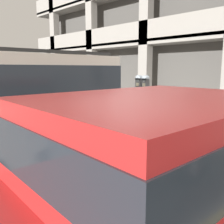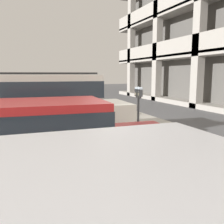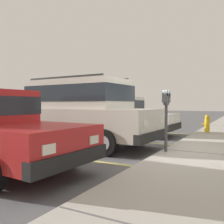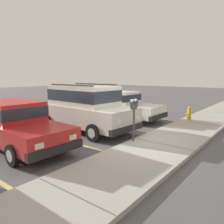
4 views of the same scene
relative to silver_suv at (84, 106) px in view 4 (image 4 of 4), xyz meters
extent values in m
cube|color=#565659|center=(0.04, 2.39, -1.14)|extent=(80.00, 80.00, 0.10)
cube|color=#ADA89E|center=(0.04, 3.69, -1.03)|extent=(40.00, 2.20, 0.12)
cube|color=#606060|center=(-7.96, 3.69, -0.97)|extent=(0.03, 2.16, 0.00)
cube|color=#606060|center=(-3.96, 3.69, -0.97)|extent=(0.03, 2.16, 0.00)
cube|color=#606060|center=(0.04, 3.69, -0.97)|extent=(0.03, 2.16, 0.00)
cube|color=#606060|center=(4.04, 3.69, -0.97)|extent=(0.03, 2.16, 0.00)
cube|color=#DBD16B|center=(-4.49, 0.99, -1.08)|extent=(0.12, 4.80, 0.01)
cube|color=#DBD16B|center=(-1.47, 0.99, -1.08)|extent=(0.12, 4.80, 0.01)
cube|color=#DBD16B|center=(1.55, 0.99, -1.08)|extent=(0.12, 4.80, 0.01)
cube|color=beige|center=(0.00, 0.02, -0.36)|extent=(2.06, 4.78, 0.80)
cube|color=beige|center=(0.00, -0.03, 0.46)|extent=(1.76, 2.99, 0.84)
cube|color=#232B33|center=(0.00, -0.03, 0.48)|extent=(1.78, 3.01, 0.46)
cube|color=black|center=(0.11, 2.33, -0.64)|extent=(1.88, 0.25, 0.24)
cube|color=black|center=(-0.11, -2.29, -0.64)|extent=(1.88, 0.25, 0.24)
cube|color=silver|center=(0.68, 2.35, -0.28)|extent=(0.24, 0.04, 0.14)
cube|color=silver|center=(-0.45, 2.41, -0.28)|extent=(0.24, 0.04, 0.14)
cylinder|color=black|center=(0.97, 1.43, -0.76)|extent=(0.23, 0.67, 0.66)
cylinder|color=#B2B2B7|center=(0.97, 1.43, -0.76)|extent=(0.24, 0.37, 0.36)
cylinder|color=black|center=(-0.83, 1.52, -0.76)|extent=(0.23, 0.67, 0.66)
cylinder|color=#B2B2B7|center=(-0.83, 1.52, -0.76)|extent=(0.24, 0.37, 0.36)
cylinder|color=black|center=(0.83, -1.48, -0.76)|extent=(0.23, 0.67, 0.66)
cylinder|color=#B2B2B7|center=(0.83, -1.48, -0.76)|extent=(0.24, 0.37, 0.36)
cylinder|color=black|center=(-0.97, -1.39, -0.76)|extent=(0.23, 0.67, 0.66)
cylinder|color=#B2B2B7|center=(-0.97, -1.39, -0.76)|extent=(0.24, 0.37, 0.36)
cube|color=black|center=(0.69, -0.06, 0.92)|extent=(0.18, 2.62, 0.05)
cube|color=black|center=(-0.69, 0.01, 0.92)|extent=(0.18, 2.62, 0.05)
cube|color=silver|center=(-3.04, -0.08, -0.49)|extent=(1.74, 4.42, 0.60)
cube|color=silver|center=(-3.04, -0.38, 0.13)|extent=(1.52, 1.99, 0.64)
cube|color=#232B33|center=(-3.04, -0.38, 0.15)|extent=(1.54, 2.02, 0.35)
cube|color=black|center=(-3.01, 2.08, -0.67)|extent=(1.74, 0.18, 0.24)
cube|color=black|center=(-3.06, -2.24, -0.67)|extent=(1.74, 0.18, 0.24)
cube|color=silver|center=(-2.49, 2.12, -0.43)|extent=(0.24, 0.03, 0.14)
cube|color=silver|center=(-3.54, 2.13, -0.43)|extent=(0.24, 0.03, 0.14)
cylinder|color=black|center=(-2.19, 1.27, -0.79)|extent=(0.17, 0.60, 0.60)
cylinder|color=#B2B2B7|center=(-2.19, 1.27, -0.79)|extent=(0.18, 0.33, 0.33)
cylinder|color=black|center=(-3.85, 1.29, -0.79)|extent=(0.17, 0.60, 0.60)
cylinder|color=#B2B2B7|center=(-3.85, 1.29, -0.79)|extent=(0.18, 0.33, 0.33)
cylinder|color=black|center=(-2.22, -1.45, -0.79)|extent=(0.17, 0.60, 0.60)
cylinder|color=#B2B2B7|center=(-2.22, -1.45, -0.79)|extent=(0.18, 0.33, 0.33)
cylinder|color=black|center=(-3.88, -1.44, -0.79)|extent=(0.17, 0.60, 0.60)
cylinder|color=#B2B2B7|center=(-3.88, -1.44, -0.79)|extent=(0.18, 0.33, 0.33)
cube|color=red|center=(3.02, -0.08, -0.49)|extent=(1.90, 4.47, 0.60)
cube|color=red|center=(3.01, -0.38, 0.13)|extent=(1.59, 2.05, 0.64)
cube|color=#232B33|center=(3.01, -0.38, 0.15)|extent=(1.61, 2.07, 0.35)
cube|color=black|center=(3.12, 2.08, -0.67)|extent=(1.74, 0.24, 0.24)
cube|color=silver|center=(3.65, 2.10, -0.43)|extent=(0.24, 0.04, 0.14)
cube|color=silver|center=(2.60, 2.15, -0.43)|extent=(0.24, 0.04, 0.14)
cylinder|color=black|center=(3.92, 1.24, -0.79)|extent=(0.19, 0.61, 0.60)
cylinder|color=#B2B2B7|center=(3.92, 1.24, -0.79)|extent=(0.19, 0.34, 0.33)
cylinder|color=black|center=(2.25, 1.32, -0.79)|extent=(0.19, 0.61, 0.60)
cylinder|color=#B2B2B7|center=(2.25, 1.32, -0.79)|extent=(0.19, 0.34, 0.33)
cylinder|color=black|center=(2.13, -1.41, -0.79)|extent=(0.19, 0.61, 0.60)
cylinder|color=#B2B2B7|center=(2.13, -1.41, -0.79)|extent=(0.19, 0.34, 0.33)
cylinder|color=#47474C|center=(0.31, 2.74, -0.41)|extent=(0.07, 0.07, 1.12)
cube|color=#47474C|center=(0.31, 2.74, 0.18)|extent=(0.28, 0.06, 0.06)
cube|color=#515459|center=(0.21, 2.74, 0.32)|extent=(0.15, 0.11, 0.22)
cylinder|color=#8C99A3|center=(0.21, 2.74, 0.43)|extent=(0.15, 0.11, 0.15)
cube|color=#B7B293|center=(0.21, 2.68, 0.28)|extent=(0.08, 0.01, 0.08)
cube|color=#515459|center=(0.41, 2.74, 0.32)|extent=(0.15, 0.11, 0.22)
cylinder|color=#8C99A3|center=(0.41, 2.74, 0.43)|extent=(0.15, 0.11, 0.15)
cube|color=#B7B293|center=(0.41, 2.68, 0.28)|extent=(0.08, 0.01, 0.08)
cylinder|color=gold|center=(-4.56, 3.04, -0.69)|extent=(0.20, 0.20, 0.55)
sphere|color=gold|center=(-4.56, 3.04, -0.36)|extent=(0.18, 0.18, 0.18)
cylinder|color=gold|center=(-4.56, 2.89, -0.67)|extent=(0.08, 0.10, 0.08)
cylinder|color=gold|center=(-4.41, 3.04, -0.67)|extent=(0.10, 0.07, 0.07)
camera|label=1|loc=(4.15, -1.97, 0.66)|focal=40.00mm
camera|label=2|loc=(7.38, -0.80, 0.91)|focal=40.00mm
camera|label=3|loc=(6.18, 4.43, 0.18)|focal=40.00mm
camera|label=4|loc=(6.63, 6.72, 1.30)|focal=35.00mm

